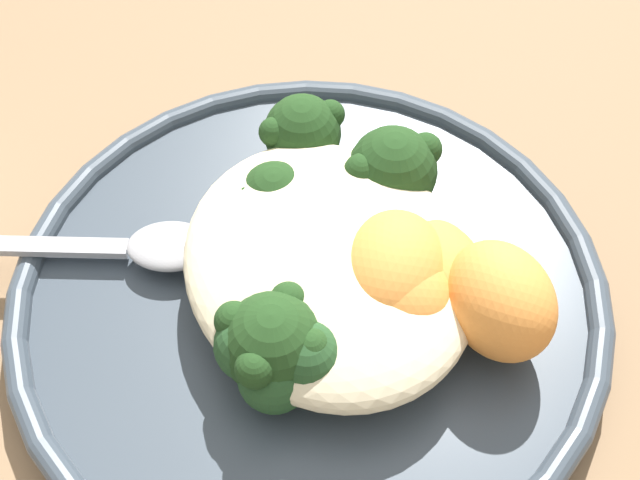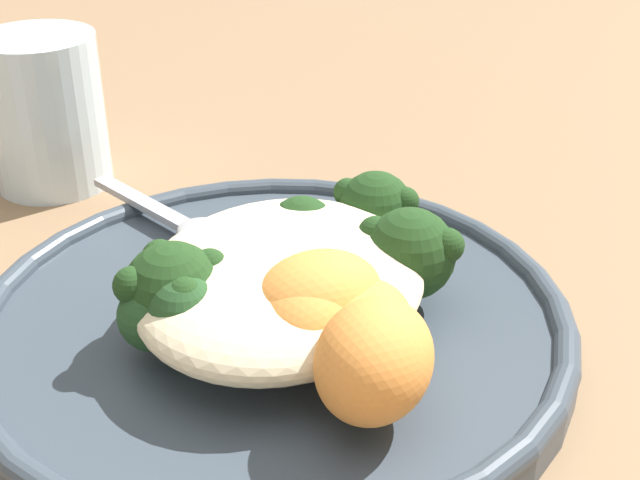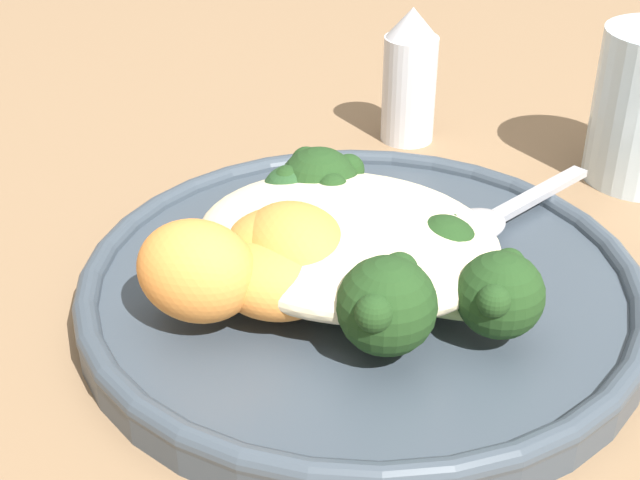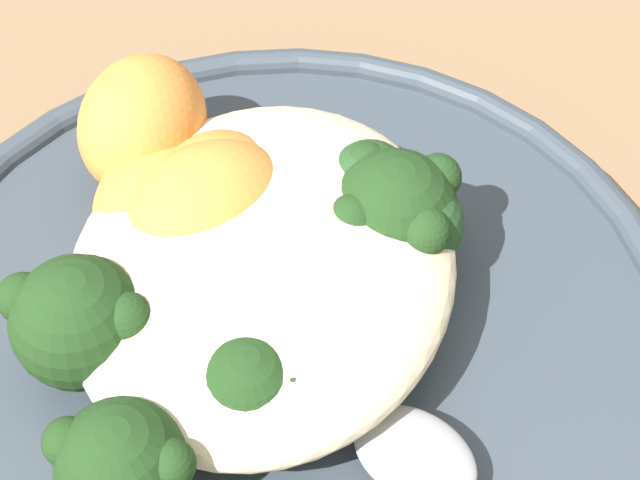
{
  "view_description": "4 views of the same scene",
  "coord_description": "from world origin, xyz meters",
  "px_view_note": "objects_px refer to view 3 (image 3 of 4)",
  "views": [
    {
      "loc": [
        -0.2,
        0.09,
        0.35
      ],
      "look_at": [
        0.01,
        -0.01,
        0.04
      ],
      "focal_mm": 50.0,
      "sensor_mm": 36.0,
      "label": 1
    },
    {
      "loc": [
        -0.3,
        -0.13,
        0.25
      ],
      "look_at": [
        0.02,
        -0.02,
        0.05
      ],
      "focal_mm": 50.0,
      "sensor_mm": 36.0,
      "label": 2
    },
    {
      "loc": [
        0.12,
        -0.34,
        0.25
      ],
      "look_at": [
        -0.01,
        -0.01,
        0.04
      ],
      "focal_mm": 50.0,
      "sensor_mm": 36.0,
      "label": 3
    },
    {
      "loc": [
        0.2,
        0.06,
        0.31
      ],
      "look_at": [
        -0.0,
        0.01,
        0.05
      ],
      "focal_mm": 60.0,
      "sensor_mm": 36.0,
      "label": 4
    }
  ],
  "objects_px": {
    "plate": "(358,290)",
    "sweet_potato_chunk_1": "(274,279)",
    "broccoli_stalk_1": "(473,293)",
    "broccoli_stalk_2": "(411,258)",
    "kale_tuft": "(315,198)",
    "quinoa_mound": "(343,240)",
    "spoon": "(489,218)",
    "sweet_potato_chunk_2": "(287,250)",
    "broccoli_stalk_3": "(367,233)",
    "sweet_potato_chunk_0": "(296,251)",
    "sweet_potato_chunk_3": "(197,271)",
    "broccoli_stalk_4": "(319,196)",
    "salt_shaker": "(410,76)",
    "broccoli_stalk_0": "(380,303)"
  },
  "relations": [
    {
      "from": "broccoli_stalk_0",
      "to": "sweet_potato_chunk_1",
      "type": "relative_size",
      "value": 1.4
    },
    {
      "from": "sweet_potato_chunk_2",
      "to": "kale_tuft",
      "type": "bearing_deg",
      "value": 98.54
    },
    {
      "from": "sweet_potato_chunk_0",
      "to": "sweet_potato_chunk_3",
      "type": "distance_m",
      "value": 0.05
    },
    {
      "from": "quinoa_mound",
      "to": "sweet_potato_chunk_3",
      "type": "bearing_deg",
      "value": -129.65
    },
    {
      "from": "broccoli_stalk_2",
      "to": "broccoli_stalk_3",
      "type": "bearing_deg",
      "value": 121.62
    },
    {
      "from": "plate",
      "to": "spoon",
      "type": "height_order",
      "value": "spoon"
    },
    {
      "from": "broccoli_stalk_0",
      "to": "sweet_potato_chunk_3",
      "type": "distance_m",
      "value": 0.08
    },
    {
      "from": "sweet_potato_chunk_0",
      "to": "sweet_potato_chunk_2",
      "type": "bearing_deg",
      "value": 156.91
    },
    {
      "from": "quinoa_mound",
      "to": "sweet_potato_chunk_2",
      "type": "xyz_separation_m",
      "value": [
        -0.02,
        -0.02,
        0.0
      ]
    },
    {
      "from": "quinoa_mound",
      "to": "spoon",
      "type": "relative_size",
      "value": 1.25
    },
    {
      "from": "broccoli_stalk_1",
      "to": "broccoli_stalk_2",
      "type": "bearing_deg",
      "value": 150.61
    },
    {
      "from": "sweet_potato_chunk_2",
      "to": "kale_tuft",
      "type": "height_order",
      "value": "sweet_potato_chunk_2"
    },
    {
      "from": "plate",
      "to": "sweet_potato_chunk_1",
      "type": "relative_size",
      "value": 5.01
    },
    {
      "from": "sweet_potato_chunk_3",
      "to": "salt_shaker",
      "type": "relative_size",
      "value": 0.6
    },
    {
      "from": "plate",
      "to": "sweet_potato_chunk_0",
      "type": "distance_m",
      "value": 0.05
    },
    {
      "from": "sweet_potato_chunk_1",
      "to": "sweet_potato_chunk_2",
      "type": "xyz_separation_m",
      "value": [
        -0.0,
        0.02,
        0.0
      ]
    },
    {
      "from": "plate",
      "to": "salt_shaker",
      "type": "xyz_separation_m",
      "value": [
        -0.04,
        0.2,
        0.03
      ]
    },
    {
      "from": "quinoa_mound",
      "to": "broccoli_stalk_2",
      "type": "relative_size",
      "value": 1.53
    },
    {
      "from": "sweet_potato_chunk_2",
      "to": "sweet_potato_chunk_3",
      "type": "xyz_separation_m",
      "value": [
        -0.03,
        -0.04,
        0.0
      ]
    },
    {
      "from": "kale_tuft",
      "to": "plate",
      "type": "bearing_deg",
      "value": -41.77
    },
    {
      "from": "plate",
      "to": "sweet_potato_chunk_2",
      "type": "relative_size",
      "value": 4.64
    },
    {
      "from": "broccoli_stalk_1",
      "to": "sweet_potato_chunk_0",
      "type": "xyz_separation_m",
      "value": [
        -0.08,
        -0.0,
        0.0
      ]
    },
    {
      "from": "broccoli_stalk_0",
      "to": "sweet_potato_chunk_1",
      "type": "height_order",
      "value": "broccoli_stalk_0"
    },
    {
      "from": "sweet_potato_chunk_0",
      "to": "kale_tuft",
      "type": "xyz_separation_m",
      "value": [
        -0.01,
        0.06,
        -0.0
      ]
    },
    {
      "from": "broccoli_stalk_1",
      "to": "sweet_potato_chunk_0",
      "type": "relative_size",
      "value": 2.08
    },
    {
      "from": "broccoli_stalk_4",
      "to": "broccoli_stalk_2",
      "type": "bearing_deg",
      "value": -138.59
    },
    {
      "from": "broccoli_stalk_3",
      "to": "sweet_potato_chunk_3",
      "type": "bearing_deg",
      "value": 163.2
    },
    {
      "from": "broccoli_stalk_1",
      "to": "sweet_potato_chunk_1",
      "type": "xyz_separation_m",
      "value": [
        -0.08,
        -0.02,
        -0.0
      ]
    },
    {
      "from": "quinoa_mound",
      "to": "spoon",
      "type": "bearing_deg",
      "value": 52.0
    },
    {
      "from": "kale_tuft",
      "to": "spoon",
      "type": "distance_m",
      "value": 0.09
    },
    {
      "from": "broccoli_stalk_3",
      "to": "spoon",
      "type": "distance_m",
      "value": 0.07
    },
    {
      "from": "plate",
      "to": "broccoli_stalk_3",
      "type": "height_order",
      "value": "broccoli_stalk_3"
    },
    {
      "from": "plate",
      "to": "spoon",
      "type": "relative_size",
      "value": 2.38
    },
    {
      "from": "sweet_potato_chunk_1",
      "to": "sweet_potato_chunk_2",
      "type": "relative_size",
      "value": 0.93
    },
    {
      "from": "sweet_potato_chunk_0",
      "to": "salt_shaker",
      "type": "relative_size",
      "value": 0.66
    },
    {
      "from": "broccoli_stalk_1",
      "to": "broccoli_stalk_2",
      "type": "relative_size",
      "value": 1.31
    },
    {
      "from": "broccoli_stalk_1",
      "to": "sweet_potato_chunk_0",
      "type": "distance_m",
      "value": 0.08
    },
    {
      "from": "plate",
      "to": "broccoli_stalk_4",
      "type": "xyz_separation_m",
      "value": [
        -0.03,
        0.03,
        0.03
      ]
    },
    {
      "from": "broccoli_stalk_2",
      "to": "broccoli_stalk_3",
      "type": "height_order",
      "value": "broccoli_stalk_2"
    },
    {
      "from": "broccoli_stalk_3",
      "to": "broccoli_stalk_2",
      "type": "bearing_deg",
      "value": -106.32
    },
    {
      "from": "broccoli_stalk_1",
      "to": "sweet_potato_chunk_0",
      "type": "height_order",
      "value": "sweet_potato_chunk_0"
    },
    {
      "from": "kale_tuft",
      "to": "broccoli_stalk_3",
      "type": "bearing_deg",
      "value": -23.73
    },
    {
      "from": "plate",
      "to": "sweet_potato_chunk_1",
      "type": "xyz_separation_m",
      "value": [
        -0.02,
        -0.04,
        0.03
      ]
    },
    {
      "from": "broccoli_stalk_1",
      "to": "broccoli_stalk_3",
      "type": "distance_m",
      "value": 0.07
    },
    {
      "from": "plate",
      "to": "salt_shaker",
      "type": "bearing_deg",
      "value": 100.39
    },
    {
      "from": "sweet_potato_chunk_0",
      "to": "kale_tuft",
      "type": "distance_m",
      "value": 0.06
    },
    {
      "from": "plate",
      "to": "broccoli_stalk_3",
      "type": "distance_m",
      "value": 0.03
    },
    {
      "from": "sweet_potato_chunk_1",
      "to": "sweet_potato_chunk_2",
      "type": "bearing_deg",
      "value": 97.56
    },
    {
      "from": "sweet_potato_chunk_2",
      "to": "spoon",
      "type": "xyz_separation_m",
      "value": [
        0.07,
        0.09,
        -0.02
      ]
    },
    {
      "from": "sweet_potato_chunk_1",
      "to": "spoon",
      "type": "xyz_separation_m",
      "value": [
        0.07,
        0.11,
        -0.01
      ]
    }
  ]
}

